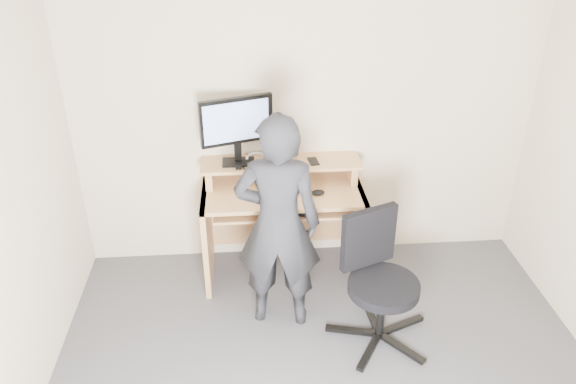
{
  "coord_description": "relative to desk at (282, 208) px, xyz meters",
  "views": [
    {
      "loc": [
        -0.45,
        -2.19,
        2.76
      ],
      "look_at": [
        -0.19,
        1.05,
        0.95
      ],
      "focal_mm": 35.0,
      "sensor_mm": 36.0,
      "label": 1
    }
  ],
  "objects": [
    {
      "name": "back_wall",
      "position": [
        0.2,
        0.22,
        0.7
      ],
      "size": [
        3.5,
        0.02,
        2.5
      ],
      "primitive_type": "cube",
      "color": "beige",
      "rests_on": "ground"
    },
    {
      "name": "desk",
      "position": [
        0.0,
        0.0,
        0.0
      ],
      "size": [
        1.2,
        0.6,
        0.91
      ],
      "color": "tan",
      "rests_on": "ground"
    },
    {
      "name": "monitor",
      "position": [
        -0.32,
        0.06,
        0.67
      ],
      "size": [
        0.53,
        0.21,
        0.51
      ],
      "rotation": [
        0.0,
        0.0,
        0.32
      ],
      "color": "black",
      "rests_on": "desk"
    },
    {
      "name": "external_drive",
      "position": [
        -0.03,
        0.09,
        0.46
      ],
      "size": [
        0.1,
        0.14,
        0.2
      ],
      "primitive_type": "cube",
      "rotation": [
        0.0,
        0.0,
        -0.22
      ],
      "color": "black",
      "rests_on": "desk"
    },
    {
      "name": "travel_mug",
      "position": [
        0.08,
        0.08,
        0.46
      ],
      "size": [
        0.1,
        0.1,
        0.19
      ],
      "primitive_type": "cylinder",
      "rotation": [
        0.0,
        0.0,
        0.19
      ],
      "color": "#BABABF",
      "rests_on": "desk"
    },
    {
      "name": "smartphone",
      "position": [
        0.24,
        0.04,
        0.37
      ],
      "size": [
        0.08,
        0.14,
        0.01
      ],
      "primitive_type": "cube",
      "rotation": [
        0.0,
        0.0,
        0.12
      ],
      "color": "black",
      "rests_on": "desk"
    },
    {
      "name": "charger",
      "position": [
        -0.32,
        -0.03,
        0.38
      ],
      "size": [
        0.05,
        0.04,
        0.03
      ],
      "primitive_type": "cube",
      "rotation": [
        0.0,
        0.0,
        0.02
      ],
      "color": "black",
      "rests_on": "desk"
    },
    {
      "name": "headphones",
      "position": [
        -0.19,
        0.12,
        0.37
      ],
      "size": [
        0.16,
        0.16,
        0.06
      ],
      "primitive_type": "torus",
      "rotation": [
        0.26,
        0.0,
        0.0
      ],
      "color": "silver",
      "rests_on": "desk"
    },
    {
      "name": "keyboard",
      "position": [
        -0.01,
        -0.17,
        0.12
      ],
      "size": [
        0.49,
        0.34,
        0.03
      ],
      "primitive_type": "cube",
      "rotation": [
        0.0,
        0.0,
        -0.38
      ],
      "color": "black",
      "rests_on": "desk"
    },
    {
      "name": "mouse",
      "position": [
        0.25,
        -0.18,
        0.22
      ],
      "size": [
        0.1,
        0.07,
        0.04
      ],
      "primitive_type": "ellipsoid",
      "rotation": [
        0.0,
        0.0,
        0.09
      ],
      "color": "black",
      "rests_on": "desk"
    },
    {
      "name": "office_chair",
      "position": [
        0.57,
        -0.82,
        -0.06
      ],
      "size": [
        0.71,
        0.69,
        0.89
      ],
      "rotation": [
        0.0,
        0.0,
        0.39
      ],
      "color": "black",
      "rests_on": "ground"
    },
    {
      "name": "person",
      "position": [
        -0.07,
        -0.61,
        0.23
      ],
      "size": [
        0.61,
        0.45,
        1.56
      ],
      "primitive_type": "imported",
      "rotation": [
        0.0,
        0.0,
        3.01
      ],
      "color": "black",
      "rests_on": "ground"
    }
  ]
}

